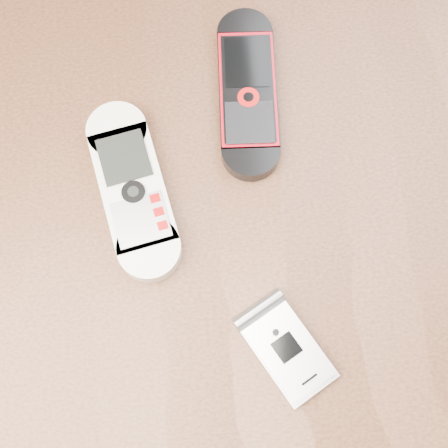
# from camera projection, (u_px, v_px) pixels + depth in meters

# --- Properties ---
(ground) EXTENTS (4.00, 4.00, 0.00)m
(ground) POSITION_uv_depth(u_px,v_px,m) (222.00, 336.00, 1.25)
(ground) COLOR #472B19
(ground) RESTS_ON ground
(table) EXTENTS (1.20, 0.80, 0.75)m
(table) POSITION_uv_depth(u_px,v_px,m) (219.00, 258.00, 0.64)
(table) COLOR black
(table) RESTS_ON ground
(nokia_white) EXTENTS (0.09, 0.17, 0.02)m
(nokia_white) POSITION_uv_depth(u_px,v_px,m) (133.00, 189.00, 0.54)
(nokia_white) COLOR white
(nokia_white) RESTS_ON table
(nokia_black_red) EXTENTS (0.06, 0.17, 0.02)m
(nokia_black_red) POSITION_uv_depth(u_px,v_px,m) (248.00, 92.00, 0.57)
(nokia_black_red) COLOR black
(nokia_black_red) RESTS_ON table
(motorola_razr) EXTENTS (0.08, 0.10, 0.01)m
(motorola_razr) POSITION_uv_depth(u_px,v_px,m) (288.00, 351.00, 0.50)
(motorola_razr) COLOR #B7B7BB
(motorola_razr) RESTS_ON table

